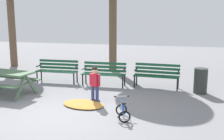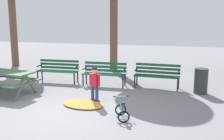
{
  "view_description": "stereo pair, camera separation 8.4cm",
  "coord_description": "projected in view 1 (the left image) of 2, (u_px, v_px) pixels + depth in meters",
  "views": [
    {
      "loc": [
        3.07,
        -6.31,
        2.53
      ],
      "look_at": [
        0.89,
        2.11,
        0.85
      ],
      "focal_mm": 44.96,
      "sensor_mm": 36.0,
      "label": 1
    },
    {
      "loc": [
        3.15,
        -6.29,
        2.53
      ],
      "look_at": [
        0.89,
        2.11,
        0.85
      ],
      "focal_mm": 44.96,
      "sensor_mm": 36.0,
      "label": 2
    }
  ],
  "objects": [
    {
      "name": "ground",
      "position": [
        58.0,
        116.0,
        7.24
      ],
      "size": [
        36.0,
        36.0,
        0.0
      ],
      "primitive_type": "plane",
      "color": "gray"
    },
    {
      "name": "picnic_table",
      "position": [
        6.0,
        77.0,
        9.08
      ],
      "size": [
        1.97,
        1.58,
        0.79
      ],
      "color": "#4C6B4C",
      "rests_on": "ground"
    },
    {
      "name": "park_bench_far_left",
      "position": [
        58.0,
        69.0,
        10.85
      ],
      "size": [
        1.61,
        0.51,
        0.85
      ],
      "color": "#195133",
      "rests_on": "ground"
    },
    {
      "name": "park_bench_left",
      "position": [
        104.0,
        72.0,
        10.3
      ],
      "size": [
        1.61,
        0.48,
        0.85
      ],
      "color": "#195133",
      "rests_on": "ground"
    },
    {
      "name": "park_bench_right",
      "position": [
        157.0,
        74.0,
        9.98
      ],
      "size": [
        1.62,
        0.53,
        0.85
      ],
      "color": "#195133",
      "rests_on": "ground"
    },
    {
      "name": "child_standing",
      "position": [
        95.0,
        81.0,
        8.26
      ],
      "size": [
        0.38,
        0.25,
        1.08
      ],
      "color": "navy",
      "rests_on": "ground"
    },
    {
      "name": "kids_bicycle",
      "position": [
        123.0,
        111.0,
        6.97
      ],
      "size": [
        0.52,
        0.63,
        0.54
      ],
      "color": "black",
      "rests_on": "ground"
    },
    {
      "name": "leaf_pile",
      "position": [
        83.0,
        104.0,
        8.06
      ],
      "size": [
        1.41,
        1.14,
        0.07
      ],
      "primitive_type": "ellipsoid",
      "rotation": [
        0.0,
        0.0,
        2.91
      ],
      "color": "#C68438",
      "rests_on": "ground"
    },
    {
      "name": "trash_bin",
      "position": [
        201.0,
        81.0,
        9.27
      ],
      "size": [
        0.44,
        0.44,
        0.84
      ],
      "primitive_type": "cylinder",
      "color": "#2D332D",
      "rests_on": "ground"
    }
  ]
}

